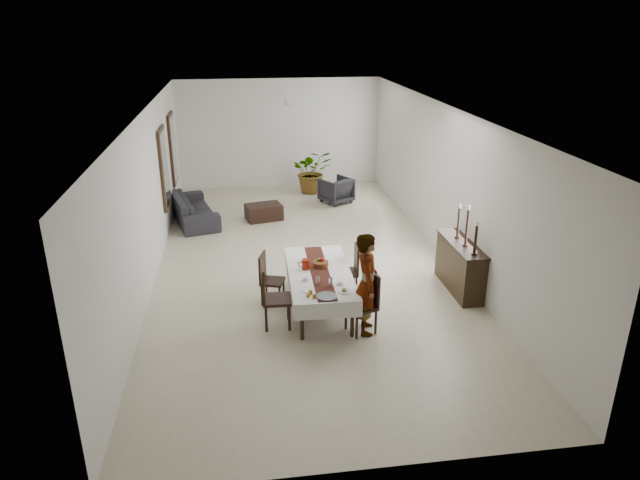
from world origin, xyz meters
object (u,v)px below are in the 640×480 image
Objects in this scene: red_pitcher at (306,264)px; sofa at (194,208)px; dining_table_top at (320,273)px; woman at (367,284)px; sideboard_body at (460,267)px.

red_pitcher is 0.08× the size of sofa.
woman reaches higher than dining_table_top.
sideboard_body is 0.67× the size of sofa.
sideboard_body reaches higher than dining_table_top.
sideboard_body is at bearing -146.11° from sofa.
red_pitcher is at bearing -169.30° from sofa.
dining_table_top is 1.29× the size of woman.
sofa is at bearing 138.01° from sideboard_body.
dining_table_top is 0.97× the size of sofa.
woman reaches higher than sofa.
dining_table_top is 12.00× the size of red_pitcher.
woman is at bearing -166.35° from sofa.
dining_table_top is at bearing -172.60° from sideboard_body.
woman reaches higher than red_pitcher.
dining_table_top is at bearing -32.39° from red_pitcher.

